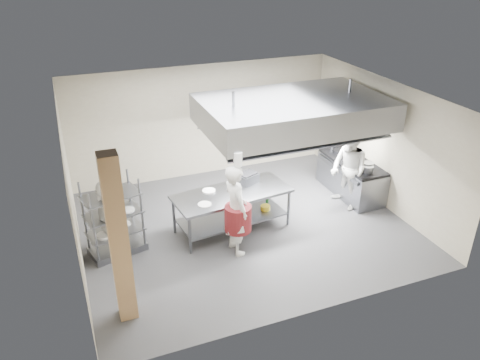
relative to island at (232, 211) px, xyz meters
name	(u,v)px	position (x,y,z in m)	size (l,w,h in m)	color
floor	(244,226)	(0.29, -0.01, -0.46)	(7.00, 7.00, 0.00)	#343437
ceiling	(245,96)	(0.29, -0.01, 2.54)	(7.00, 7.00, 0.00)	silver
wall_back	(203,121)	(0.29, 2.99, 1.04)	(7.00, 7.00, 0.00)	tan
wall_left	(71,194)	(-3.21, -0.01, 1.04)	(6.00, 6.00, 0.00)	tan
wall_right	(383,143)	(3.79, -0.01, 1.04)	(6.00, 6.00, 0.00)	tan
column	(119,241)	(-2.61, -1.91, 1.04)	(0.30, 0.30, 3.00)	tan
exhaust_hood	(293,112)	(1.59, 0.39, 1.94)	(4.00, 2.50, 0.60)	gray
hood_strip_a	(255,131)	(0.69, 0.39, 1.62)	(1.60, 0.12, 0.04)	white
hood_strip_b	(328,121)	(2.49, 0.39, 1.62)	(1.60, 0.12, 0.04)	white
wall_shelf	(267,115)	(2.09, 2.83, 1.04)	(1.50, 0.28, 0.04)	gray
island	(232,211)	(0.00, 0.00, 0.00)	(2.53, 1.06, 0.91)	gray
island_worktop	(232,194)	(0.00, 0.00, 0.42)	(2.53, 1.06, 0.06)	gray
island_undershelf	(232,217)	(0.00, 0.00, -0.16)	(2.33, 0.95, 0.04)	gray
pass_rack	(113,217)	(-2.51, 0.04, 0.36)	(1.09, 0.63, 1.63)	gray
cooking_range	(351,178)	(3.37, 0.49, -0.04)	(0.80, 2.00, 0.84)	gray
range_top	(352,162)	(3.37, 0.49, 0.41)	(0.78, 1.96, 0.06)	black
chef_head	(236,210)	(-0.22, -0.82, 0.52)	(0.71, 0.46, 1.94)	silver
chef_line	(349,170)	(2.89, -0.05, 0.52)	(0.95, 0.74, 1.95)	silver
chef_plating	(108,220)	(-2.63, -0.08, 0.39)	(1.00, 0.41, 1.70)	white
griddle	(247,178)	(0.49, 0.31, 0.56)	(0.43, 0.34, 0.21)	slate
wicker_basket	(242,205)	(0.33, 0.24, -0.06)	(0.35, 0.24, 0.15)	olive
stockpot	(368,166)	(3.40, -0.08, 0.54)	(0.27, 0.27, 0.18)	gray
plate_stack	(115,230)	(-2.51, 0.04, 0.07)	(0.28, 0.28, 0.05)	white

